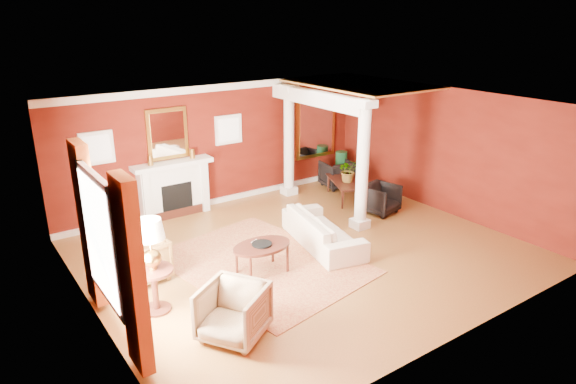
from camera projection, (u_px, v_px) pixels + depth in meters
ground at (306, 252)px, 10.10m from camera, size 8.00×8.00×0.00m
room_shell at (307, 153)px, 9.43m from camera, size 8.04×7.04×2.92m
fireplace at (174, 189)px, 11.75m from camera, size 1.85×0.42×1.29m
overmantel_mirror at (167, 134)px, 11.44m from camera, size 0.95×0.07×1.15m
flank_window_left at (97, 148)px, 10.64m from camera, size 0.70×0.07×0.70m
flank_window_right at (229, 130)px, 12.31m from camera, size 0.70×0.07×0.70m
left_window at (107, 246)px, 7.06m from camera, size 0.21×2.55×2.60m
column_front at (363, 165)px, 10.77m from camera, size 0.36×0.36×2.80m
column_back at (289, 140)px, 12.86m from camera, size 0.36×0.36×2.80m
header_beam at (317, 98)px, 11.62m from camera, size 0.30×3.20×0.32m
amber_ceiling at (360, 84)px, 12.04m from camera, size 2.30×3.40×0.04m
dining_mirror at (316, 127)px, 13.82m from camera, size 1.30×0.07×1.70m
chandelier at (358, 110)px, 12.31m from camera, size 0.60×0.62×0.75m
crown_trim at (217, 88)px, 11.84m from camera, size 8.00×0.08×0.16m
base_trim at (222, 200)px, 12.75m from camera, size 8.00×0.08×0.12m
rug at (262, 263)px, 9.63m from camera, size 3.38×4.13×0.01m
sofa at (323, 225)px, 10.28m from camera, size 1.11×2.32×0.87m
armchair_leopard at (140, 258)px, 8.91m from camera, size 0.87×0.92×0.85m
armchair_stripe at (233, 310)px, 7.33m from camera, size 1.15×1.17×0.89m
coffee_table at (262, 247)px, 9.13m from camera, size 1.11×1.11×0.56m
coffee_book at (256, 239)px, 9.09m from camera, size 0.16×0.08×0.23m
side_table at (151, 250)px, 7.79m from camera, size 0.62×0.62×1.56m
dining_table at (348, 184)px, 12.84m from camera, size 1.00×1.47×0.77m
dining_chair_near at (381, 198)px, 11.96m from camera, size 0.87×0.83×0.76m
dining_chair_far at (337, 173)px, 13.74m from camera, size 0.88×0.84×0.79m
green_urn at (341, 170)px, 14.17m from camera, size 0.37×0.37×0.88m
potted_plant at (349, 162)px, 12.57m from camera, size 0.67×0.71×0.45m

